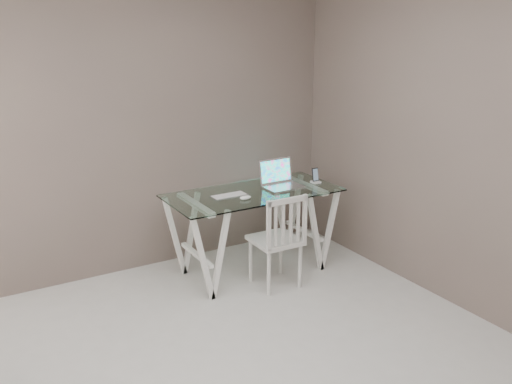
# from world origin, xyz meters

# --- Properties ---
(room) EXTENTS (4.50, 4.52, 2.71)m
(room) POSITION_xyz_m (-0.06, 0.02, 1.72)
(room) COLOR beige
(room) RESTS_ON ground
(desk) EXTENTS (1.50, 0.70, 0.75)m
(desk) POSITION_xyz_m (0.93, 1.63, 0.38)
(desk) COLOR silver
(desk) RESTS_ON ground
(chair) EXTENTS (0.39, 0.39, 0.83)m
(chair) POSITION_xyz_m (0.96, 1.25, 0.46)
(chair) COLOR silver
(chair) RESTS_ON ground
(laptop) EXTENTS (0.34, 0.28, 0.24)m
(laptop) POSITION_xyz_m (1.23, 1.66, 0.80)
(laptop) COLOR silver
(laptop) RESTS_ON desk
(keyboard) EXTENTS (0.31, 0.13, 0.01)m
(keyboard) POSITION_xyz_m (0.70, 1.64, 0.75)
(keyboard) COLOR silver
(keyboard) RESTS_ON desk
(mouse) EXTENTS (0.10, 0.06, 0.03)m
(mouse) POSITION_xyz_m (0.77, 1.49, 0.76)
(mouse) COLOR white
(mouse) RESTS_ON desk
(phone_dock) EXTENTS (0.07, 0.07, 0.14)m
(phone_dock) POSITION_xyz_m (1.57, 1.59, 0.78)
(phone_dock) COLOR white
(phone_dock) RESTS_ON desk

